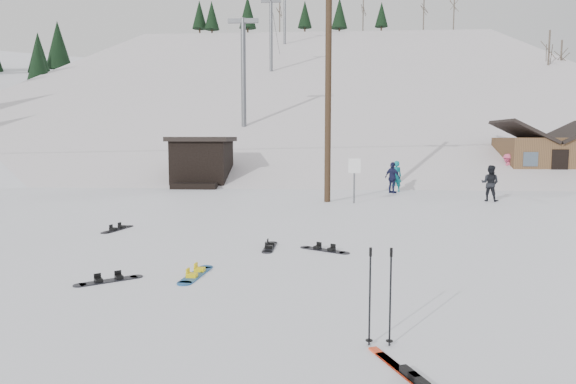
# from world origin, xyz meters

# --- Properties ---
(ground) EXTENTS (200.00, 200.00, 0.00)m
(ground) POSITION_xyz_m (0.00, 0.00, 0.00)
(ground) COLOR white
(ground) RESTS_ON ground
(ski_slope) EXTENTS (60.00, 85.24, 65.97)m
(ski_slope) POSITION_xyz_m (0.00, 55.00, -12.00)
(ski_slope) COLOR silver
(ski_slope) RESTS_ON ground
(treeline_crest) EXTENTS (50.00, 6.00, 10.00)m
(treeline_crest) POSITION_xyz_m (0.00, 86.00, 0.00)
(treeline_crest) COLOR black
(treeline_crest) RESTS_ON ski_slope
(utility_pole) EXTENTS (2.00, 0.26, 9.00)m
(utility_pole) POSITION_xyz_m (2.00, 14.00, 4.68)
(utility_pole) COLOR #3A2819
(utility_pole) RESTS_ON ground
(trail_sign) EXTENTS (0.50, 0.09, 1.85)m
(trail_sign) POSITION_xyz_m (3.10, 13.58, 1.27)
(trail_sign) COLOR #595B60
(trail_sign) RESTS_ON ground
(lift_hut) EXTENTS (3.40, 4.10, 2.75)m
(lift_hut) POSITION_xyz_m (-5.00, 20.94, 1.36)
(lift_hut) COLOR black
(lift_hut) RESTS_ON ground
(lift_tower_near) EXTENTS (2.20, 0.36, 8.00)m
(lift_tower_near) POSITION_xyz_m (-4.00, 30.00, 7.86)
(lift_tower_near) COLOR #595B60
(lift_tower_near) RESTS_ON ski_slope
(lift_tower_mid) EXTENTS (2.20, 0.36, 8.00)m
(lift_tower_mid) POSITION_xyz_m (-4.00, 50.00, 14.36)
(lift_tower_mid) COLOR #595B60
(lift_tower_mid) RESTS_ON ski_slope
(lift_tower_far) EXTENTS (2.20, 0.36, 8.00)m
(lift_tower_far) POSITION_xyz_m (-4.00, 70.00, 20.86)
(lift_tower_far) COLOR #595B60
(lift_tower_far) RESTS_ON ski_slope
(cabin) EXTENTS (5.39, 4.40, 3.77)m
(cabin) POSITION_xyz_m (15.00, 24.00, 1.48)
(cabin) COLOR brown
(cabin) RESTS_ON ground
(hero_snowboard) EXTENTS (0.41, 1.48, 0.10)m
(hero_snowboard) POSITION_xyz_m (-0.67, 2.12, 0.03)
(hero_snowboard) COLOR #164F8F
(hero_snowboard) RESTS_ON ground
(hero_skis) EXTENTS (0.86, 1.83, 0.10)m
(hero_skis) POSITION_xyz_m (2.84, -2.09, 0.03)
(hero_skis) COLOR red
(hero_skis) RESTS_ON ground
(ski_poles) EXTENTS (0.36, 0.09, 1.30)m
(ski_poles) POSITION_xyz_m (2.56, -1.08, 0.66)
(ski_poles) COLOR black
(ski_poles) RESTS_ON ground
(board_scatter_a) EXTENTS (1.07, 0.88, 0.09)m
(board_scatter_a) POSITION_xyz_m (-2.20, 1.60, 0.02)
(board_scatter_a) COLOR black
(board_scatter_a) RESTS_ON ground
(board_scatter_b) EXTENTS (0.52, 1.38, 0.10)m
(board_scatter_b) POSITION_xyz_m (-4.21, 6.92, 0.03)
(board_scatter_b) COLOR black
(board_scatter_b) RESTS_ON ground
(board_scatter_d) EXTENTS (1.19, 0.81, 0.09)m
(board_scatter_d) POSITION_xyz_m (1.86, 4.53, 0.02)
(board_scatter_d) COLOR black
(board_scatter_d) RESTS_ON ground
(board_scatter_f) EXTENTS (0.27, 1.36, 0.10)m
(board_scatter_f) POSITION_xyz_m (0.51, 4.77, 0.02)
(board_scatter_f) COLOR black
(board_scatter_f) RESTS_ON ground
(skier_teal) EXTENTS (0.60, 0.43, 1.55)m
(skier_teal) POSITION_xyz_m (5.47, 18.37, 0.77)
(skier_teal) COLOR #0C767E
(skier_teal) RESTS_ON ground
(skier_dark) EXTENTS (0.94, 0.89, 1.54)m
(skier_dark) POSITION_xyz_m (8.91, 14.66, 0.77)
(skier_dark) COLOR black
(skier_dark) RESTS_ON ground
(skier_pink) EXTENTS (1.32, 1.17, 1.77)m
(skier_pink) POSITION_xyz_m (12.45, 22.79, 0.89)
(skier_pink) COLOR #D44B74
(skier_pink) RESTS_ON ground
(skier_navy) EXTENTS (0.88, 0.91, 1.52)m
(skier_navy) POSITION_xyz_m (5.19, 17.59, 0.76)
(skier_navy) COLOR #191C40
(skier_navy) RESTS_ON ground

